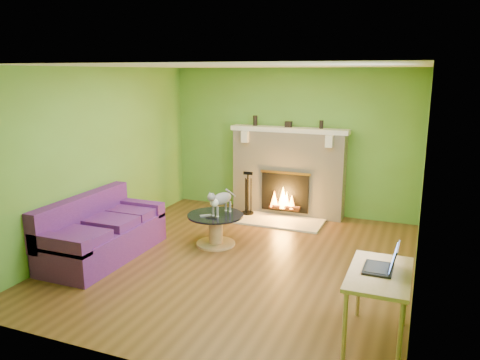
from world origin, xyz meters
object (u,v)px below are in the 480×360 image
Objects in this scene: sofa at (101,234)px; cat at (222,202)px; desk at (379,281)px; coffee_table at (216,227)px.

sofa is 1.76m from cat.
cat reaches higher than desk.
sofa reaches higher than desk.
sofa is at bearing 168.40° from desk.
cat is (0.08, 0.05, 0.39)m from coffee_table.
coffee_table is (1.30, 0.99, -0.06)m from sofa.
sofa is 1.64m from coffee_table.
coffee_table is at bearing -135.00° from cat.
cat is (-2.43, 1.82, 0.03)m from desk.
desk is at bearing -11.60° from sofa.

